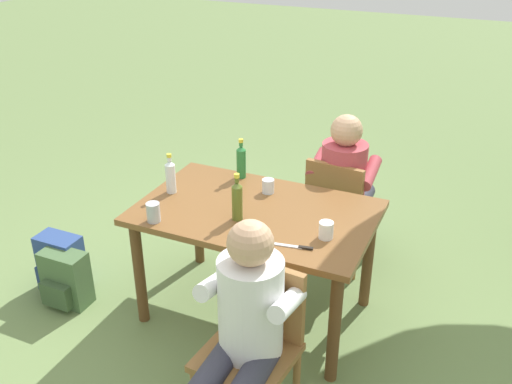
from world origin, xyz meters
TOP-DOWN VIEW (x-y plane):
  - ground_plane at (0.00, 0.00)m, footprint 24.00×24.00m
  - dining_table at (0.00, 0.00)m, footprint 1.44×0.91m
  - chair_far_right at (0.31, 0.76)m, footprint 0.48×0.48m
  - chair_near_right at (0.33, -0.75)m, footprint 0.48×0.48m
  - person_in_white_shirt at (0.32, 0.86)m, footprint 0.47×0.62m
  - person_in_plaid_shirt at (0.32, -0.86)m, footprint 0.47×0.62m
  - bottle_green at (-0.28, 0.38)m, footprint 0.06×0.06m
  - bottle_olive at (-0.05, -0.15)m, footprint 0.06×0.06m
  - bottle_clear at (-0.59, -0.01)m, footprint 0.06×0.06m
  - cup_white at (0.49, -0.14)m, footprint 0.08×0.08m
  - cup_steel at (-0.49, -0.37)m, footprint 0.08×0.08m
  - cup_glass at (-0.02, 0.24)m, footprint 0.08×0.08m
  - table_knife at (0.37, -0.30)m, footprint 0.24×0.06m
  - backpack_by_near_side at (-1.36, -0.32)m, footprint 0.30×0.23m
  - backpack_by_far_side at (-1.21, -0.44)m, footprint 0.31×0.23m

SIDE VIEW (x-z plane):
  - ground_plane at x=0.00m, z-range 0.00..0.00m
  - backpack_by_far_side at x=-1.21m, z-range -0.01..0.38m
  - backpack_by_near_side at x=-1.36m, z-range -0.01..0.40m
  - chair_far_right at x=0.31m, z-range 0.05..0.92m
  - chair_near_right at x=0.33m, z-range 0.05..0.92m
  - person_in_white_shirt at x=0.32m, z-range 0.07..1.25m
  - person_in_plaid_shirt at x=0.32m, z-range 0.07..1.25m
  - dining_table at x=0.00m, z-range 0.28..1.06m
  - table_knife at x=0.37m, z-range 0.78..0.79m
  - cup_glass at x=-0.02m, z-range 0.78..0.87m
  - cup_white at x=0.49m, z-range 0.78..0.88m
  - cup_steel at x=-0.49m, z-range 0.78..0.90m
  - bottle_clear at x=-0.59m, z-range 0.76..1.03m
  - bottle_green at x=-0.28m, z-range 0.76..1.04m
  - bottle_olive at x=-0.05m, z-range 0.76..1.05m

